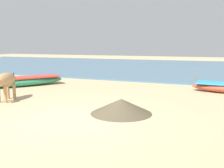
{
  "coord_description": "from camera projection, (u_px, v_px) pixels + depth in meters",
  "views": [
    {
      "loc": [
        3.62,
        -5.81,
        2.01
      ],
      "look_at": [
        0.04,
        2.79,
        0.6
      ],
      "focal_mm": 41.46,
      "sensor_mm": 36.0,
      "label": 1
    }
  ],
  "objects": [
    {
      "name": "sea_water",
      "position": [
        175.0,
        67.0,
        23.01
      ],
      "size": [
        60.0,
        20.0,
        0.08
      ],
      "primitive_type": "cube",
      "color": "slate",
      "rests_on": "ground"
    },
    {
      "name": "debris_pile_0",
      "position": [
        121.0,
        106.0,
        7.63
      ],
      "size": [
        1.89,
        1.89,
        0.44
      ],
      "primitive_type": "cone",
      "rotation": [
        0.0,
        0.0,
        4.68
      ],
      "color": "brown",
      "rests_on": "ground"
    },
    {
      "name": "cow_second_adult_tan",
      "position": [
        5.0,
        81.0,
        9.25
      ],
      "size": [
        0.76,
        1.55,
        1.02
      ],
      "rotation": [
        0.0,
        0.0,
        5.01
      ],
      "color": "tan",
      "rests_on": "ground"
    },
    {
      "name": "fishing_boat_0",
      "position": [
        22.0,
        81.0,
        12.66
      ],
      "size": [
        3.11,
        3.94,
        0.66
      ],
      "rotation": [
        0.0,
        0.0,
        4.11
      ],
      "color": "#338C66",
      "rests_on": "ground"
    },
    {
      "name": "ground",
      "position": [
        71.0,
        120.0,
        6.98
      ],
      "size": [
        80.0,
        80.0,
        0.0
      ],
      "primitive_type": "plane",
      "color": "tan"
    }
  ]
}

